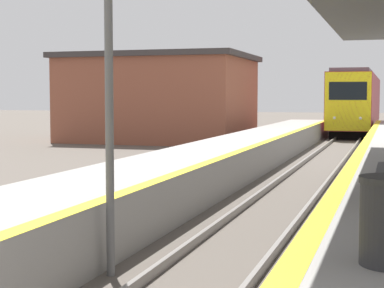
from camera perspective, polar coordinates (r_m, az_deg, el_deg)
name	(u,v)px	position (r m, az deg, el deg)	size (l,w,h in m)	color
train	(358,102)	(49.03, 14.52, 3.65)	(2.67, 22.40, 4.26)	black
signal_near	(108,34)	(9.20, -7.46, 9.70)	(0.36, 0.31, 5.00)	#595959
station_building	(160,98)	(37.47, -2.85, 4.14)	(10.41, 8.34, 4.98)	brown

